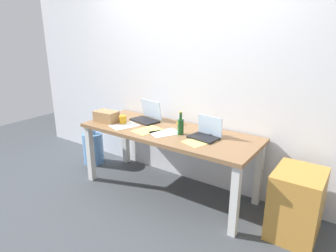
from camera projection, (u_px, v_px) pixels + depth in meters
The scene contains 15 objects.
ground_plane at pixel (168, 190), 3.40m from camera, with size 8.00×8.00×0.00m, color #42474C.
back_wall at pixel (190, 72), 3.34m from camera, with size 5.20×0.08×2.60m, color white.
desk at pixel (168, 138), 3.20m from camera, with size 1.95×0.74×0.72m.
laptop_left at pixel (147, 116), 3.51m from camera, with size 0.38×0.30×0.24m.
laptop_right at pixel (206, 133), 2.95m from camera, with size 0.31×0.25×0.21m.
beer_bottle at pixel (181, 126), 3.04m from camera, with size 0.06×0.06×0.24m.
computer_mouse at pixel (179, 123), 3.38m from camera, with size 0.06×0.10×0.03m, color gold.
cardboard_box at pixel (106, 116), 3.48m from camera, with size 0.27×0.17×0.12m, color tan.
coffee_mug at pixel (123, 120), 3.40m from camera, with size 0.08×0.08×0.10m, color gold.
paper_yellow_folder at pixel (148, 130), 3.18m from camera, with size 0.21×0.30×0.00m, color #F4E06B.
paper_sheet_center at pixel (165, 133), 3.10m from camera, with size 0.21×0.30×0.00m, color white.
paper_sheet_front_left at pixel (124, 126), 3.33m from camera, with size 0.21×0.30×0.00m, color white.
paper_sheet_front_right at pixel (199, 141), 2.86m from camera, with size 0.21×0.30×0.00m, color #F4E06B.
water_cooler_jug at pixel (93, 148), 4.06m from camera, with size 0.27×0.27×0.47m.
filing_cabinet at pixel (296, 204), 2.58m from camera, with size 0.40×0.48×0.61m, color #C68938.
Camera 1 is at (1.71, -2.48, 1.75)m, focal length 31.70 mm.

